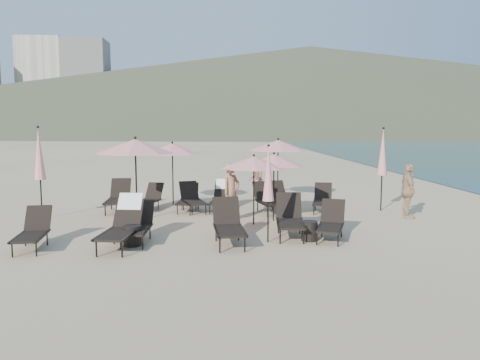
{
  "coord_description": "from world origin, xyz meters",
  "views": [
    {
      "loc": [
        -0.76,
        -11.3,
        2.81
      ],
      "look_at": [
        -0.04,
        3.5,
        1.1
      ],
      "focal_mm": 35.0,
      "sensor_mm": 36.0,
      "label": 1
    }
  ],
  "objects_px": {
    "lounger_9": "(221,196)",
    "lounger_1": "(123,223)",
    "umbrella_open_1": "(254,162)",
    "umbrella_open_2": "(274,160)",
    "lounger_10": "(282,196)",
    "umbrella_closed_1": "(383,153)",
    "lounger_6": "(118,197)",
    "umbrella_open_0": "(135,146)",
    "umbrella_open_3": "(172,149)",
    "lounger_3": "(228,224)",
    "side_table_0": "(132,236)",
    "lounger_5": "(331,222)",
    "side_table_1": "(309,231)",
    "beachgoer_b": "(255,179)",
    "umbrella_closed_2": "(39,155)",
    "beachgoer_c": "(408,191)",
    "lounger_8": "(188,198)",
    "lounger_12": "(268,199)",
    "beachgoer_a": "(231,192)",
    "lounger_13": "(192,198)",
    "lounger_2": "(138,224)",
    "umbrella_closed_0": "(268,174)",
    "lounger_7": "(149,198)",
    "lounger_0": "(33,230)",
    "lounger_4": "(290,217)",
    "lounger_11": "(323,199)"
  },
  "relations": [
    {
      "from": "lounger_8",
      "to": "umbrella_open_0",
      "type": "relative_size",
      "value": 0.62
    },
    {
      "from": "umbrella_open_2",
      "to": "side_table_0",
      "type": "relative_size",
      "value": 4.27
    },
    {
      "from": "lounger_12",
      "to": "beachgoer_c",
      "type": "bearing_deg",
      "value": -28.41
    },
    {
      "from": "umbrella_closed_1",
      "to": "lounger_8",
      "type": "bearing_deg",
      "value": 177.12
    },
    {
      "from": "lounger_13",
      "to": "beachgoer_b",
      "type": "height_order",
      "value": "beachgoer_b"
    },
    {
      "from": "lounger_1",
      "to": "lounger_3",
      "type": "distance_m",
      "value": 2.49
    },
    {
      "from": "lounger_10",
      "to": "umbrella_closed_1",
      "type": "bearing_deg",
      "value": -25.65
    },
    {
      "from": "umbrella_open_0",
      "to": "side_table_1",
      "type": "xyz_separation_m",
      "value": [
        4.65,
        -2.6,
        -1.98
      ]
    },
    {
      "from": "lounger_8",
      "to": "umbrella_closed_0",
      "type": "xyz_separation_m",
      "value": [
        2.21,
        -4.43,
        1.25
      ]
    },
    {
      "from": "lounger_6",
      "to": "beachgoer_a",
      "type": "height_order",
      "value": "beachgoer_a"
    },
    {
      "from": "lounger_6",
      "to": "umbrella_open_0",
      "type": "relative_size",
      "value": 0.71
    },
    {
      "from": "lounger_5",
      "to": "umbrella_open_3",
      "type": "relative_size",
      "value": 0.75
    },
    {
      "from": "lounger_5",
      "to": "lounger_9",
      "type": "bearing_deg",
      "value": 142.64
    },
    {
      "from": "lounger_1",
      "to": "lounger_2",
      "type": "distance_m",
      "value": 0.51
    },
    {
      "from": "lounger_0",
      "to": "beachgoer_c",
      "type": "distance_m",
      "value": 10.55
    },
    {
      "from": "umbrella_open_1",
      "to": "umbrella_open_2",
      "type": "height_order",
      "value": "umbrella_open_2"
    },
    {
      "from": "beachgoer_b",
      "to": "umbrella_closed_0",
      "type": "bearing_deg",
      "value": -0.4
    },
    {
      "from": "lounger_1",
      "to": "umbrella_open_2",
      "type": "relative_size",
      "value": 0.94
    },
    {
      "from": "lounger_6",
      "to": "lounger_12",
      "type": "height_order",
      "value": "lounger_6"
    },
    {
      "from": "lounger_10",
      "to": "side_table_1",
      "type": "relative_size",
      "value": 3.36
    },
    {
      "from": "side_table_1",
      "to": "beachgoer_b",
      "type": "distance_m",
      "value": 6.96
    },
    {
      "from": "side_table_1",
      "to": "lounger_9",
      "type": "bearing_deg",
      "value": 116.47
    },
    {
      "from": "lounger_6",
      "to": "lounger_9",
      "type": "bearing_deg",
      "value": -3.35
    },
    {
      "from": "lounger_8",
      "to": "beachgoer_a",
      "type": "height_order",
      "value": "beachgoer_a"
    },
    {
      "from": "lounger_11",
      "to": "umbrella_open_0",
      "type": "xyz_separation_m",
      "value": [
        -5.86,
        -1.33,
        1.81
      ]
    },
    {
      "from": "lounger_8",
      "to": "lounger_7",
      "type": "bearing_deg",
      "value": 178.31
    },
    {
      "from": "lounger_8",
      "to": "lounger_13",
      "type": "xyz_separation_m",
      "value": [
        0.16,
        -0.1,
        0.03
      ]
    },
    {
      "from": "lounger_2",
      "to": "umbrella_closed_0",
      "type": "xyz_separation_m",
      "value": [
        3.17,
        -0.23,
        1.23
      ]
    },
    {
      "from": "lounger_6",
      "to": "lounger_12",
      "type": "distance_m",
      "value": 4.96
    },
    {
      "from": "lounger_13",
      "to": "lounger_8",
      "type": "bearing_deg",
      "value": 130.77
    },
    {
      "from": "umbrella_open_3",
      "to": "lounger_3",
      "type": "bearing_deg",
      "value": -72.14
    },
    {
      "from": "lounger_5",
      "to": "umbrella_open_2",
      "type": "distance_m",
      "value": 2.94
    },
    {
      "from": "lounger_0",
      "to": "umbrella_open_1",
      "type": "height_order",
      "value": "umbrella_open_1"
    },
    {
      "from": "lounger_12",
      "to": "beachgoer_a",
      "type": "height_order",
      "value": "beachgoer_a"
    },
    {
      "from": "beachgoer_a",
      "to": "side_table_1",
      "type": "bearing_deg",
      "value": -96.24
    },
    {
      "from": "lounger_9",
      "to": "side_table_1",
      "type": "relative_size",
      "value": 3.44
    },
    {
      "from": "beachgoer_a",
      "to": "lounger_6",
      "type": "bearing_deg",
      "value": 109.12
    },
    {
      "from": "lounger_7",
      "to": "lounger_0",
      "type": "bearing_deg",
      "value": -96.07
    },
    {
      "from": "umbrella_open_2",
      "to": "umbrella_closed_0",
      "type": "xyz_separation_m",
      "value": [
        -0.45,
        -2.61,
        -0.15
      ]
    },
    {
      "from": "lounger_3",
      "to": "side_table_0",
      "type": "relative_size",
      "value": 3.82
    },
    {
      "from": "umbrella_open_1",
      "to": "umbrella_closed_2",
      "type": "height_order",
      "value": "umbrella_closed_2"
    },
    {
      "from": "beachgoer_c",
      "to": "umbrella_closed_1",
      "type": "bearing_deg",
      "value": 19.7
    },
    {
      "from": "lounger_8",
      "to": "side_table_1",
      "type": "xyz_separation_m",
      "value": [
        3.25,
        -4.3,
        -0.17
      ]
    },
    {
      "from": "lounger_7",
      "to": "side_table_0",
      "type": "relative_size",
      "value": 3.35
    },
    {
      "from": "lounger_9",
      "to": "lounger_1",
      "type": "bearing_deg",
      "value": -107.72
    },
    {
      "from": "umbrella_open_0",
      "to": "lounger_4",
      "type": "bearing_deg",
      "value": -26.0
    },
    {
      "from": "umbrella_closed_2",
      "to": "beachgoer_c",
      "type": "xyz_separation_m",
      "value": [
        11.16,
        -0.42,
        -1.12
      ]
    },
    {
      "from": "lounger_11",
      "to": "side_table_0",
      "type": "height_order",
      "value": "lounger_11"
    },
    {
      "from": "lounger_2",
      "to": "umbrella_closed_2",
      "type": "distance_m",
      "value": 4.77
    },
    {
      "from": "lounger_3",
      "to": "side_table_1",
      "type": "height_order",
      "value": "lounger_3"
    }
  ]
}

